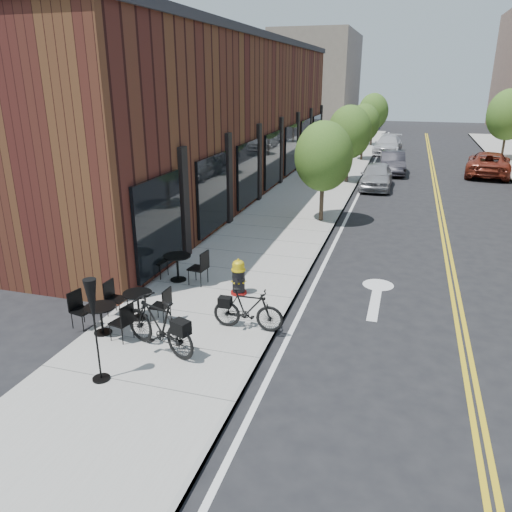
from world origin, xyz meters
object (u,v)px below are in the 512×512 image
(fire_hydrant, at_px, (239,277))
(bistro_set_a, at_px, (101,316))
(bicycle_right, at_px, (248,309))
(bistro_set_b, at_px, (138,302))
(bistro_set_c, at_px, (177,264))
(parked_car_c, at_px, (388,145))
(bicycle_left, at_px, (159,324))
(parked_car_a, at_px, (376,176))
(parked_car_b, at_px, (392,163))
(parked_car_far, at_px, (489,164))
(patio_umbrella, at_px, (93,309))

(fire_hydrant, xyz_separation_m, bistro_set_a, (-2.18, -2.87, -0.03))
(bicycle_right, bearing_deg, bistro_set_b, 93.10)
(bicycle_right, bearing_deg, bistro_set_a, 108.30)
(bistro_set_c, distance_m, parked_car_c, 27.79)
(fire_hydrant, distance_m, bicycle_left, 3.22)
(bistro_set_a, xyz_separation_m, parked_car_a, (4.59, 17.77, 0.11))
(fire_hydrant, bearing_deg, bicycle_right, -41.38)
(bicycle_right, bearing_deg, parked_car_b, -7.73)
(bicycle_right, height_order, parked_car_b, parked_car_b)
(bistro_set_c, xyz_separation_m, parked_car_b, (4.92, 19.08, 0.05))
(bicycle_right, bearing_deg, parked_car_c, -4.77)
(bistro_set_a, distance_m, bistro_set_b, 0.97)
(bistro_set_c, bearing_deg, bistro_set_b, -79.82)
(bicycle_left, xyz_separation_m, parked_car_b, (3.65, 22.63, -0.07))
(bistro_set_c, distance_m, parked_car_far, 22.50)
(bicycle_left, relative_size, bistro_set_b, 1.25)
(fire_hydrant, distance_m, bistro_set_c, 1.94)
(fire_hydrant, relative_size, bistro_set_b, 0.62)
(bicycle_left, xyz_separation_m, parked_car_a, (3.04, 18.05, -0.05))
(bistro_set_a, bearing_deg, parked_car_b, 89.01)
(parked_car_c, bearing_deg, bistro_set_c, -95.00)
(bicycle_left, distance_m, parked_car_a, 18.31)
(bicycle_right, bearing_deg, parked_car_a, -7.27)
(parked_car_a, relative_size, parked_car_far, 0.77)
(patio_umbrella, xyz_separation_m, parked_car_c, (3.55, 32.30, -0.91))
(bistro_set_b, relative_size, parked_car_far, 0.31)
(parked_car_a, distance_m, parked_car_far, 8.12)
(bistro_set_c, bearing_deg, parked_car_c, 88.35)
(fire_hydrant, height_order, parked_car_far, parked_car_far)
(bicycle_left, relative_size, patio_umbrella, 0.97)
(bistro_set_b, distance_m, parked_car_b, 21.99)
(parked_car_c, bearing_deg, parked_car_a, -85.93)
(bicycle_right, distance_m, parked_car_far, 23.42)
(fire_hydrant, relative_size, bistro_set_c, 0.54)
(bicycle_right, distance_m, bistro_set_a, 3.20)
(bistro_set_c, relative_size, parked_car_a, 0.46)
(patio_umbrella, xyz_separation_m, parked_car_a, (3.61, 19.33, -0.91))
(fire_hydrant, bearing_deg, bistro_set_b, -107.90)
(bistro_set_a, xyz_separation_m, bistro_set_b, (0.41, 0.88, -0.00))
(patio_umbrella, bearing_deg, parked_car_b, 79.99)
(fire_hydrant, distance_m, parked_car_far, 22.05)
(parked_car_a, bearing_deg, bicycle_left, -99.90)
(patio_umbrella, xyz_separation_m, parked_car_far, (9.58, 24.84, -0.87))
(parked_car_a, bearing_deg, patio_umbrella, -100.90)
(bicycle_left, xyz_separation_m, bistro_set_b, (-1.14, 1.16, -0.16))
(parked_car_far, bearing_deg, bistro_set_b, 73.38)
(bistro_set_c, bearing_deg, parked_car_a, 80.59)
(bistro_set_a, relative_size, patio_umbrella, 0.79)
(fire_hydrant, height_order, parked_car_c, parked_car_c)
(fire_hydrant, xyz_separation_m, parked_car_a, (2.41, 14.89, 0.08))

